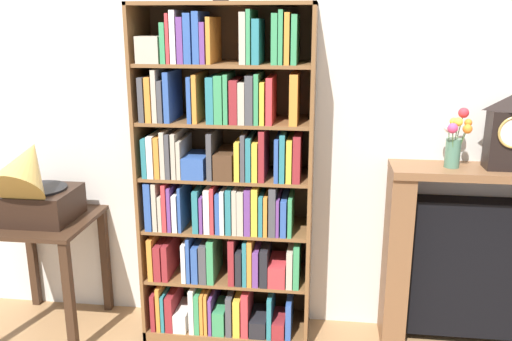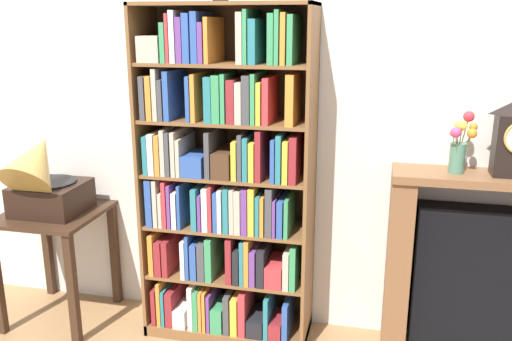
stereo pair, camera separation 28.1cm
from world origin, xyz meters
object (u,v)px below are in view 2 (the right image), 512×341
Objects in this scene: side_table_left at (56,237)px; gramophone at (43,179)px; fireplace_mantel at (502,271)px; bookshelf at (225,187)px; flower_vase at (460,144)px.

side_table_left is 1.26× the size of gramophone.
side_table_left is at bearing -176.35° from fireplace_mantel.
bookshelf is 3.41× the size of gramophone.
gramophone is 2.16m from flower_vase.
bookshelf reaches higher than side_table_left.
bookshelf is 1.47m from fireplace_mantel.
flower_vase is (2.14, 0.12, 0.63)m from side_table_left.
bookshelf reaches higher than gramophone.
gramophone is (0.00, -0.06, 0.36)m from side_table_left.
gramophone is at bearing -175.05° from fireplace_mantel.
bookshelf is at bearing -177.56° from flower_vase.
side_table_left is 0.37m from gramophone.
bookshelf is at bearing 4.36° from side_table_left.
gramophone is at bearing -172.49° from bookshelf.
fireplace_mantel reaches higher than side_table_left.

